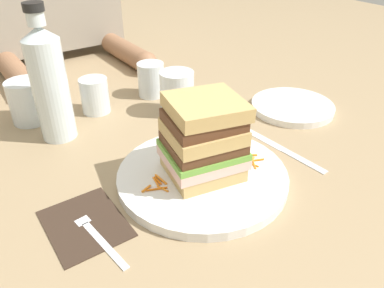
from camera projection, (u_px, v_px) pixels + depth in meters
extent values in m
plane|color=#9E8460|center=(198.00, 173.00, 0.66)|extent=(3.00, 3.00, 0.00)
cylinder|color=white|center=(202.00, 176.00, 0.64)|extent=(0.29, 0.29, 0.02)
cube|color=tan|center=(202.00, 166.00, 0.63)|extent=(0.13, 0.13, 0.02)
cube|color=beige|center=(203.00, 156.00, 0.61)|extent=(0.14, 0.13, 0.02)
cube|color=#6BA83D|center=(203.00, 149.00, 0.61)|extent=(0.14, 0.13, 0.01)
cube|color=#56331E|center=(203.00, 142.00, 0.60)|extent=(0.13, 0.12, 0.02)
cube|color=tan|center=(203.00, 131.00, 0.59)|extent=(0.13, 0.13, 0.02)
cube|color=#56331E|center=(203.00, 120.00, 0.58)|extent=(0.13, 0.12, 0.02)
cube|color=tan|center=(205.00, 107.00, 0.57)|extent=(0.13, 0.13, 0.03)
cylinder|color=orange|center=(161.00, 180.00, 0.61)|extent=(0.01, 0.03, 0.00)
cylinder|color=orange|center=(163.00, 189.00, 0.59)|extent=(0.01, 0.02, 0.00)
cylinder|color=orange|center=(146.00, 189.00, 0.59)|extent=(0.02, 0.01, 0.00)
cylinder|color=orange|center=(159.00, 182.00, 0.61)|extent=(0.00, 0.02, 0.00)
cylinder|color=orange|center=(157.00, 189.00, 0.59)|extent=(0.03, 0.02, 0.00)
cylinder|color=orange|center=(155.00, 181.00, 0.61)|extent=(0.01, 0.02, 0.00)
cylinder|color=orange|center=(251.00, 161.00, 0.66)|extent=(0.03, 0.01, 0.00)
cylinder|color=orange|center=(239.00, 153.00, 0.68)|extent=(0.02, 0.01, 0.00)
cylinder|color=orange|center=(254.00, 164.00, 0.65)|extent=(0.02, 0.03, 0.00)
cylinder|color=orange|center=(240.00, 158.00, 0.66)|extent=(0.01, 0.02, 0.00)
cylinder|color=orange|center=(243.00, 160.00, 0.66)|extent=(0.02, 0.02, 0.00)
cylinder|color=orange|center=(250.00, 164.00, 0.65)|extent=(0.01, 0.03, 0.00)
cylinder|color=orange|center=(239.00, 165.00, 0.65)|extent=(0.02, 0.01, 0.00)
cylinder|color=orange|center=(257.00, 160.00, 0.66)|extent=(0.02, 0.01, 0.00)
cylinder|color=orange|center=(248.00, 155.00, 0.67)|extent=(0.03, 0.02, 0.00)
cube|color=#38281E|center=(85.00, 223.00, 0.55)|extent=(0.11, 0.13, 0.00)
cube|color=silver|center=(104.00, 243.00, 0.51)|extent=(0.02, 0.11, 0.00)
cube|color=silver|center=(82.00, 219.00, 0.55)|extent=(0.02, 0.02, 0.00)
cylinder|color=silver|center=(78.00, 207.00, 0.58)|extent=(0.01, 0.04, 0.00)
cylinder|color=silver|center=(75.00, 208.00, 0.57)|extent=(0.01, 0.04, 0.00)
cylinder|color=silver|center=(71.00, 210.00, 0.57)|extent=(0.01, 0.04, 0.00)
cylinder|color=silver|center=(68.00, 212.00, 0.57)|extent=(0.01, 0.04, 0.00)
cube|color=silver|center=(304.00, 160.00, 0.69)|extent=(0.02, 0.10, 0.00)
cube|color=silver|center=(263.00, 138.00, 0.75)|extent=(0.02, 0.11, 0.00)
cylinder|color=white|center=(177.00, 93.00, 0.83)|extent=(0.07, 0.07, 0.09)
cylinder|color=orange|center=(177.00, 101.00, 0.84)|extent=(0.07, 0.07, 0.05)
cylinder|color=silver|center=(51.00, 91.00, 0.71)|extent=(0.07, 0.07, 0.20)
cone|color=silver|center=(39.00, 32.00, 0.65)|extent=(0.07, 0.07, 0.02)
cylinder|color=silver|center=(36.00, 18.00, 0.64)|extent=(0.03, 0.03, 0.02)
cylinder|color=black|center=(33.00, 7.00, 0.63)|extent=(0.04, 0.04, 0.01)
cylinder|color=silver|center=(95.00, 95.00, 0.84)|extent=(0.06, 0.06, 0.08)
cylinder|color=silver|center=(28.00, 101.00, 0.80)|extent=(0.08, 0.08, 0.09)
cylinder|color=silver|center=(151.00, 80.00, 0.91)|extent=(0.06, 0.06, 0.08)
cylinder|color=white|center=(292.00, 107.00, 0.86)|extent=(0.19, 0.19, 0.01)
cylinder|color=#936647|center=(18.00, 75.00, 0.96)|extent=(0.06, 0.23, 0.06)
cylinder|color=#936647|center=(127.00, 52.00, 1.12)|extent=(0.06, 0.23, 0.06)
sphere|color=#936647|center=(30.00, 90.00, 0.89)|extent=(0.06, 0.06, 0.06)
sphere|color=#936647|center=(146.00, 63.00, 1.04)|extent=(0.06, 0.06, 0.06)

